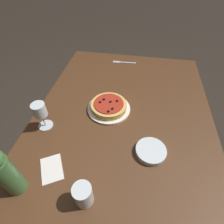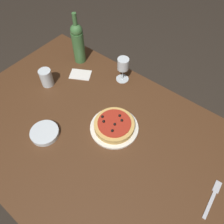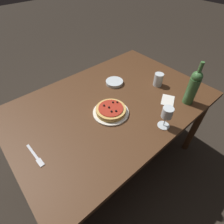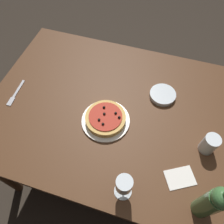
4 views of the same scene
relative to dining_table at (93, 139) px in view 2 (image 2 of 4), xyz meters
The scene contains 10 objects.
ground_plane 0.68m from the dining_table, ahead, with size 14.00×14.00×0.00m, color #2D261E.
dining_table is the anchor object (origin of this frame).
dinner_plate 0.14m from the dining_table, 49.33° to the left, with size 0.25×0.25×0.01m.
pizza 0.16m from the dining_table, 49.36° to the left, with size 0.21×0.21×0.05m.
wine_glass 0.46m from the dining_table, 104.84° to the left, with size 0.08×0.08×0.16m.
wine_bottle 0.61m from the dining_table, 139.30° to the left, with size 0.08×0.08×0.33m.
water_cup 0.46m from the dining_table, 168.33° to the left, with size 0.07×0.07×0.11m.
side_bowl 0.26m from the dining_table, 137.93° to the right, with size 0.14×0.14×0.03m.
fork 0.63m from the dining_table, ahead, with size 0.03×0.18×0.00m.
paper_napkin 0.44m from the dining_table, 141.35° to the left, with size 0.16×0.14×0.00m.
Camera 2 is at (0.45, -0.40, 1.72)m, focal length 35.00 mm.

